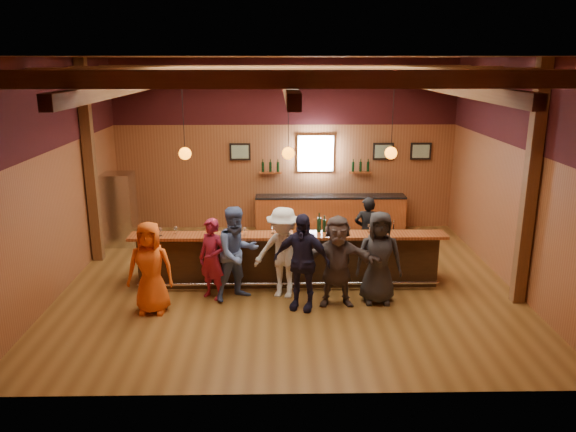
% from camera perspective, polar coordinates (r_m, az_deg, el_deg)
% --- Properties ---
extents(room, '(9.04, 9.00, 4.52)m').
position_cam_1_polar(room, '(10.93, 0.02, 9.10)').
color(room, brown).
rests_on(room, ground).
extents(bar_counter, '(6.30, 1.07, 1.11)m').
position_cam_1_polar(bar_counter, '(11.64, 0.10, -4.13)').
color(bar_counter, black).
rests_on(bar_counter, ground).
extents(back_bar_cabinet, '(4.00, 0.52, 0.95)m').
position_cam_1_polar(back_bar_cabinet, '(15.12, 4.31, 0.34)').
color(back_bar_cabinet, brown).
rests_on(back_bar_cabinet, ground).
extents(window, '(0.95, 0.09, 0.95)m').
position_cam_1_polar(window, '(14.98, 2.82, 6.38)').
color(window, silver).
rests_on(window, room).
extents(framed_pictures, '(5.35, 0.05, 0.45)m').
position_cam_1_polar(framed_pictures, '(15.04, 6.14, 6.54)').
color(framed_pictures, black).
rests_on(framed_pictures, room).
extents(wine_shelves, '(3.00, 0.18, 0.30)m').
position_cam_1_polar(wine_shelves, '(14.99, 2.81, 4.71)').
color(wine_shelves, brown).
rests_on(wine_shelves, room).
extents(pendant_lights, '(4.24, 0.24, 1.37)m').
position_cam_1_polar(pendant_lights, '(10.94, 0.03, 6.43)').
color(pendant_lights, black).
rests_on(pendant_lights, room).
extents(stainless_fridge, '(0.70, 0.70, 1.80)m').
position_cam_1_polar(stainless_fridge, '(14.40, -16.72, 0.67)').
color(stainless_fridge, silver).
rests_on(stainless_fridge, ground).
extents(customer_orange, '(0.85, 0.57, 1.71)m').
position_cam_1_polar(customer_orange, '(10.40, -13.80, -5.12)').
color(customer_orange, '#EB5916').
rests_on(customer_orange, ground).
extents(customer_redvest, '(0.69, 0.63, 1.58)m').
position_cam_1_polar(customer_redvest, '(10.81, -7.72, -4.35)').
color(customer_redvest, maroon).
rests_on(customer_redvest, ground).
extents(customer_denim, '(1.12, 1.06, 1.83)m').
position_cam_1_polar(customer_denim, '(10.69, -5.19, -3.81)').
color(customer_denim, '#5168A2').
rests_on(customer_denim, ground).
extents(customer_white, '(1.29, 0.96, 1.79)m').
position_cam_1_polar(customer_white, '(10.74, -0.47, -3.76)').
color(customer_white, white).
rests_on(customer_white, ground).
extents(customer_navy, '(1.15, 0.77, 1.82)m').
position_cam_1_polar(customer_navy, '(10.23, 1.40, -4.67)').
color(customer_navy, '#1C1A35').
rests_on(customer_navy, ground).
extents(customer_brown, '(1.61, 0.52, 1.73)m').
position_cam_1_polar(customer_brown, '(10.44, 5.02, -4.57)').
color(customer_brown, '#514341').
rests_on(customer_brown, ground).
extents(customer_dark, '(0.88, 0.59, 1.78)m').
position_cam_1_polar(customer_dark, '(10.63, 9.20, -4.20)').
color(customer_dark, '#262628').
rests_on(customer_dark, ground).
extents(bartender, '(0.62, 0.45, 1.58)m').
position_cam_1_polar(bartender, '(12.49, 8.04, -1.60)').
color(bartender, black).
rests_on(bartender, ground).
extents(ice_bucket, '(0.20, 0.20, 0.22)m').
position_cam_1_polar(ice_bucket, '(11.23, 1.04, -1.13)').
color(ice_bucket, brown).
rests_on(ice_bucket, bar_counter).
extents(bottle_a, '(0.07, 0.07, 0.34)m').
position_cam_1_polar(bottle_a, '(11.28, 3.71, -0.96)').
color(bottle_a, black).
rests_on(bottle_a, bar_counter).
extents(bottle_b, '(0.09, 0.09, 0.39)m').
position_cam_1_polar(bottle_b, '(11.28, 3.17, -0.85)').
color(bottle_b, black).
rests_on(bottle_b, bar_counter).
extents(glass_a, '(0.08, 0.08, 0.17)m').
position_cam_1_polar(glass_a, '(11.29, -12.85, -1.37)').
color(glass_a, silver).
rests_on(glass_a, bar_counter).
extents(glass_b, '(0.07, 0.07, 0.16)m').
position_cam_1_polar(glass_b, '(11.34, -11.33, -1.24)').
color(glass_b, silver).
rests_on(glass_b, bar_counter).
extents(glass_c, '(0.09, 0.09, 0.19)m').
position_cam_1_polar(glass_c, '(11.22, -7.91, -1.15)').
color(glass_c, silver).
rests_on(glass_c, bar_counter).
extents(glass_d, '(0.08, 0.08, 0.18)m').
position_cam_1_polar(glass_d, '(11.04, -4.44, -1.38)').
color(glass_d, silver).
rests_on(glass_d, bar_counter).
extents(glass_e, '(0.07, 0.07, 0.17)m').
position_cam_1_polar(glass_e, '(11.15, -1.58, -1.20)').
color(glass_e, silver).
rests_on(glass_e, bar_counter).
extents(glass_f, '(0.08, 0.08, 0.18)m').
position_cam_1_polar(glass_f, '(11.07, 4.82, -1.33)').
color(glass_f, silver).
rests_on(glass_f, bar_counter).
extents(glass_g, '(0.07, 0.07, 0.17)m').
position_cam_1_polar(glass_g, '(11.36, 8.27, -1.05)').
color(glass_g, silver).
rests_on(glass_g, bar_counter).
extents(glass_h, '(0.08, 0.08, 0.18)m').
position_cam_1_polar(glass_h, '(11.28, 9.31, -1.16)').
color(glass_h, silver).
rests_on(glass_h, bar_counter).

